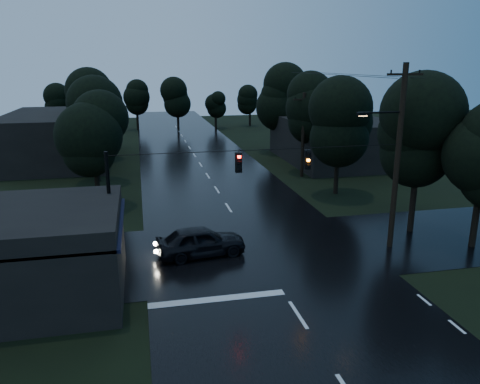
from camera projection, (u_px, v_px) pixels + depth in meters
name	position (u px, v px, depth m)	size (l,w,h in m)	color
main_road	(208.00, 176.00, 42.66)	(12.00, 120.00, 0.02)	black
cross_street	(256.00, 251.00, 25.71)	(60.00, 9.00, 0.02)	black
building_far_right	(335.00, 140.00, 48.72)	(10.00, 14.00, 4.40)	black
building_far_left	(60.00, 137.00, 48.54)	(10.00, 16.00, 5.00)	black
utility_pole_main	(396.00, 154.00, 24.89)	(3.50, 0.30, 10.00)	black
utility_pole_far	(303.00, 134.00, 41.45)	(2.00, 0.30, 7.50)	black
anchor_pole_left	(110.00, 213.00, 22.43)	(0.18, 0.18, 6.00)	black
span_signals	(273.00, 160.00, 23.48)	(15.00, 0.37, 1.12)	black
tree_corner_near	(420.00, 134.00, 27.11)	(4.48, 4.48, 9.44)	black
tree_left_a	(93.00, 135.00, 31.88)	(3.92, 3.92, 8.26)	black
tree_left_b	(93.00, 117.00, 39.20)	(4.20, 4.20, 8.85)	black
tree_left_c	(95.00, 103.00, 48.39)	(4.48, 4.48, 9.44)	black
tree_right_a	(339.00, 122.00, 35.48)	(4.20, 4.20, 8.85)	black
tree_right_b	(310.00, 108.00, 43.04)	(4.48, 4.48, 9.44)	black
tree_right_c	(284.00, 96.00, 52.48)	(4.76, 4.76, 10.03)	black
car	(201.00, 241.00, 24.85)	(1.91, 4.74, 1.61)	black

